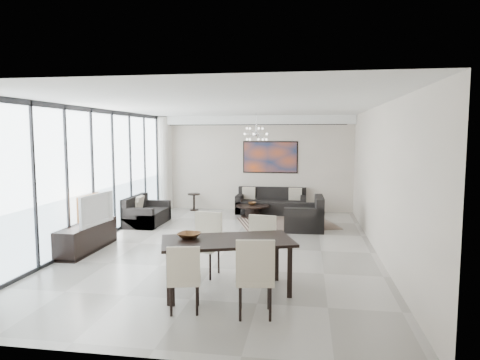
% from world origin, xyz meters
% --- Properties ---
extents(room_shell, '(6.00, 9.00, 2.90)m').
position_xyz_m(room_shell, '(0.46, 0.00, 1.45)').
color(room_shell, '#A8A39B').
rests_on(room_shell, ground).
extents(window_wall, '(0.37, 8.95, 2.90)m').
position_xyz_m(window_wall, '(-2.86, 0.00, 1.47)').
color(window_wall, white).
rests_on(window_wall, floor).
extents(soffit, '(5.98, 0.40, 0.26)m').
position_xyz_m(soffit, '(0.00, 4.30, 2.77)').
color(soffit, white).
rests_on(soffit, room_shell).
extents(painting, '(1.68, 0.04, 0.98)m').
position_xyz_m(painting, '(0.50, 4.47, 1.65)').
color(painting, '#C84C1B').
rests_on(painting, room_shell).
extents(chandelier, '(0.66, 0.66, 0.71)m').
position_xyz_m(chandelier, '(0.30, 2.50, 2.35)').
color(chandelier, silver).
rests_on(chandelier, room_shell).
extents(rug, '(2.84, 2.49, 0.01)m').
position_xyz_m(rug, '(1.10, 2.60, 0.01)').
color(rug, black).
rests_on(rug, floor).
extents(coffee_table, '(0.96, 0.96, 0.34)m').
position_xyz_m(coffee_table, '(0.10, 3.38, 0.19)').
color(coffee_table, black).
rests_on(coffee_table, floor).
extents(bowl_coffee, '(0.24, 0.24, 0.07)m').
position_xyz_m(bowl_coffee, '(0.08, 3.43, 0.37)').
color(bowl_coffee, brown).
rests_on(bowl_coffee, coffee_table).
extents(sofa_main, '(2.06, 0.84, 0.75)m').
position_xyz_m(sofa_main, '(0.58, 4.07, 0.25)').
color(sofa_main, black).
rests_on(sofa_main, floor).
extents(loveseat, '(0.82, 1.46, 0.73)m').
position_xyz_m(loveseat, '(-2.54, 1.96, 0.25)').
color(loveseat, black).
rests_on(loveseat, floor).
extents(armchair, '(0.97, 1.02, 0.83)m').
position_xyz_m(armchair, '(1.59, 1.92, 0.29)').
color(armchair, black).
rests_on(armchair, floor).
extents(side_table, '(0.38, 0.38, 0.52)m').
position_xyz_m(side_table, '(-1.83, 4.15, 0.35)').
color(side_table, black).
rests_on(side_table, floor).
extents(tv_console, '(0.49, 1.75, 0.55)m').
position_xyz_m(tv_console, '(-2.76, -0.69, 0.27)').
color(tv_console, black).
rests_on(tv_console, floor).
extents(television, '(0.26, 1.09, 0.62)m').
position_xyz_m(television, '(-2.60, -0.72, 0.86)').
color(television, gray).
rests_on(television, tv_console).
extents(dining_table, '(2.11, 1.51, 0.79)m').
position_xyz_m(dining_table, '(0.47, -2.50, 0.71)').
color(dining_table, black).
rests_on(dining_table, floor).
extents(dining_chair_sw, '(0.50, 0.50, 0.91)m').
position_xyz_m(dining_chair_sw, '(0.06, -3.35, 0.52)').
color(dining_chair_sw, beige).
rests_on(dining_chair_sw, floor).
extents(dining_chair_se, '(0.54, 0.54, 1.04)m').
position_xyz_m(dining_chair_se, '(0.99, -3.36, 0.60)').
color(dining_chair_se, beige).
rests_on(dining_chair_se, floor).
extents(dining_chair_nw, '(0.55, 0.55, 1.03)m').
position_xyz_m(dining_chair_nw, '(-0.03, -1.73, 0.60)').
color(dining_chair_nw, beige).
rests_on(dining_chair_nw, floor).
extents(dining_chair_ne, '(0.53, 0.53, 1.00)m').
position_xyz_m(dining_chair_ne, '(0.88, -1.71, 0.58)').
color(dining_chair_ne, beige).
rests_on(dining_chair_ne, floor).
extents(bowl_dining, '(0.39, 0.39, 0.08)m').
position_xyz_m(bowl_dining, '(-0.10, -2.51, 0.83)').
color(bowl_dining, brown).
rests_on(bowl_dining, dining_table).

